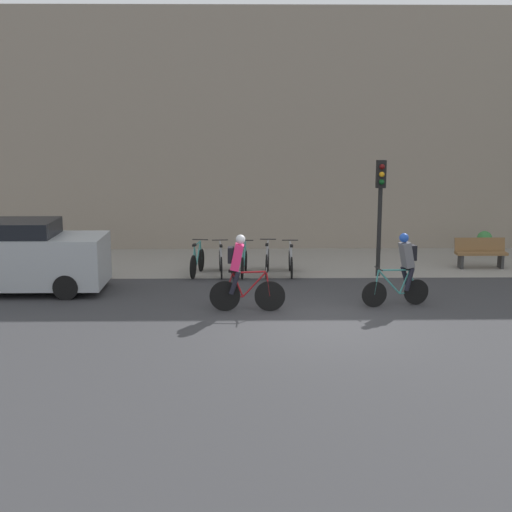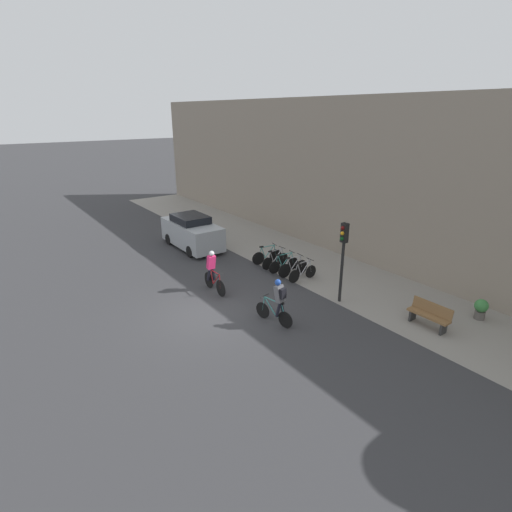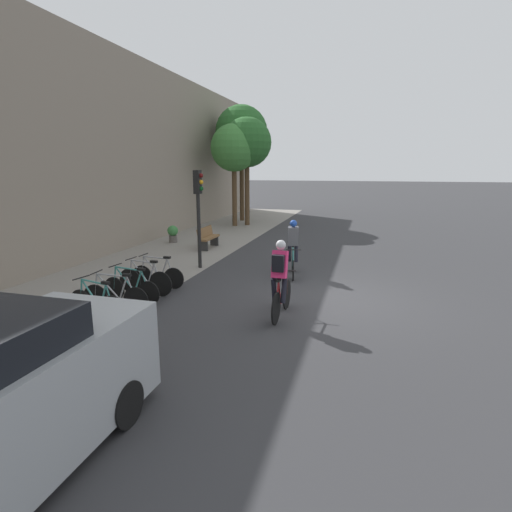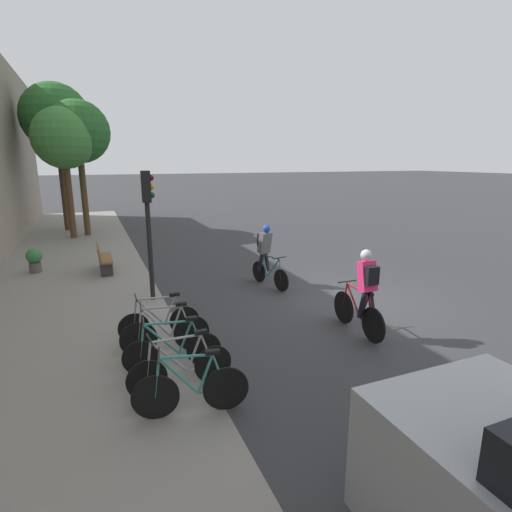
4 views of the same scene
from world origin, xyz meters
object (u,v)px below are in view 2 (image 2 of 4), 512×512
Objects in this scene: parked_bike_2 at (284,264)px; parked_bike_3 at (293,268)px; cyclist_pink at (212,270)px; parked_bike_1 at (275,260)px; parked_car at (192,232)px; bench at (429,315)px; traffic_light_pole at (343,248)px; parked_bike_4 at (303,272)px; cyclist_grey at (278,301)px; potted_plant at (481,308)px; parked_bike_0 at (267,256)px.

parked_bike_3 is (0.66, 0.00, 0.02)m from parked_bike_2.
parked_bike_1 is (-0.58, 3.84, -0.56)m from cyclist_pink.
bench is at bearing 12.05° from parked_car.
parked_bike_4 is at bearing 174.73° from traffic_light_pole.
bench is 13.05m from parked_car.
cyclist_grey is (3.87, 0.43, 0.00)m from cyclist_pink.
parked_bike_1 is at bearing 142.52° from cyclist_grey.
cyclist_pink is 1.12× the size of parked_bike_4.
potted_plant is at bearing 57.24° from cyclist_grey.
parked_bike_0 is 1.08× the size of bench.
parked_bike_3 is 2.10× the size of potted_plant.
parked_bike_3 is at bearing 0.21° from parked_bike_2.
cyclist_pink is 5.97m from parked_car.
cyclist_grey is 4.24m from parked_bike_4.
parked_bike_4 is at bearing -0.13° from parked_bike_3.
cyclist_pink is 1.08× the size of parked_bike_2.
cyclist_grey reaches higher than parked_bike_4.
parked_bike_2 is at bearing -179.79° from parked_bike_3.
parked_bike_0 is at bearing -179.99° from parked_bike_3.
parked_bike_1 is (0.67, -0.00, -0.01)m from parked_bike_0.
parked_bike_3 is 0.67m from parked_bike_4.
cyclist_pink reaches higher than parked_bike_1.
parked_bike_3 is 3.64m from traffic_light_pole.
traffic_light_pole is 3.87m from bench.
cyclist_pink is at bearing -72.08° from parked_bike_0.
parked_bike_1 is at bearing -173.80° from bench.
parked_bike_4 is 7.32m from parked_car.
parked_bike_1 is 5.43m from parked_car.
parked_bike_0 is at bearing 179.97° from parked_bike_4.
cyclist_grey is 1.05× the size of parked_bike_2.
traffic_light_pole is 2.17× the size of bench.
parked_bike_0 is at bearing 107.92° from cyclist_pink.
traffic_light_pole is (3.87, 3.62, 1.32)m from cyclist_pink.
parked_bike_4 is 2.06× the size of potted_plant.
parked_car reaches higher than parked_bike_0.
parked_bike_0 is 5.45m from traffic_light_pole.
parked_bike_4 is at bearing 69.79° from cyclist_pink.
parked_bike_4 reaches higher than bench.
cyclist_pink reaches higher than parked_bike_0.
parked_bike_3 is at bearing -158.13° from potted_plant.
parked_bike_4 is (2.66, -0.00, -0.02)m from parked_bike_0.
cyclist_pink is 1.11× the size of parked_bike_0.
parked_bike_3 is at bearing -172.55° from bench.
parked_bike_0 is at bearing 146.30° from cyclist_grey.
parked_bike_0 is (-1.24, 3.84, -0.55)m from cyclist_pink.
cyclist_pink reaches higher than parked_bike_2.
parked_bike_2 is (0.66, -0.00, -0.00)m from parked_bike_1.
parked_car reaches higher than potted_plant.
cyclist_grey is 1.07× the size of parked_bike_3.
parked_bike_0 is at bearing -174.31° from bench.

